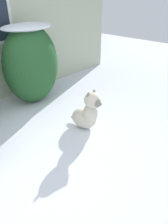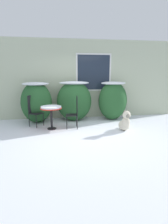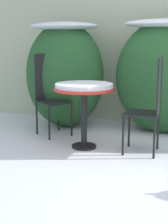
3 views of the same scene
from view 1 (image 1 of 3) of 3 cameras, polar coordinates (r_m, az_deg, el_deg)
The scene contains 3 objects.
ground_plane at distance 2.79m, azimuth -13.14°, elevation -15.95°, with size 16.00×16.00×0.00m, color white.
shrub_right at distance 4.22m, azimuth -13.67°, elevation 12.33°, with size 1.09×0.78×1.45m.
dog at distance 3.40m, azimuth 0.78°, elevation -0.44°, with size 0.33×0.65×0.67m.
Camera 1 is at (-0.99, -1.73, 1.96)m, focal length 35.00 mm.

